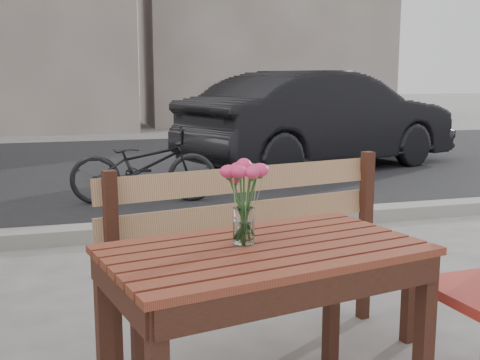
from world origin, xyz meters
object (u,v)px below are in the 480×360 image
object	(u,v)px
main_vase	(244,191)
bicycle	(144,165)
main_table	(265,277)
parked_car	(322,120)

from	to	relation	value
main_vase	bicycle	world-z (taller)	main_vase
main_table	parked_car	world-z (taller)	parked_car
parked_car	bicycle	distance (m)	3.34
main_table	bicycle	bearing A→B (deg)	76.93
main_vase	parked_car	xyz separation A→B (m)	(3.01, 6.01, -0.21)
main_table	bicycle	world-z (taller)	bicycle
parked_car	bicycle	size ratio (longest dim) A/B	2.78
main_table	bicycle	distance (m)	4.33
main_table	parked_car	xyz separation A→B (m)	(2.94, 6.07, 0.11)
parked_car	bicycle	world-z (taller)	parked_car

